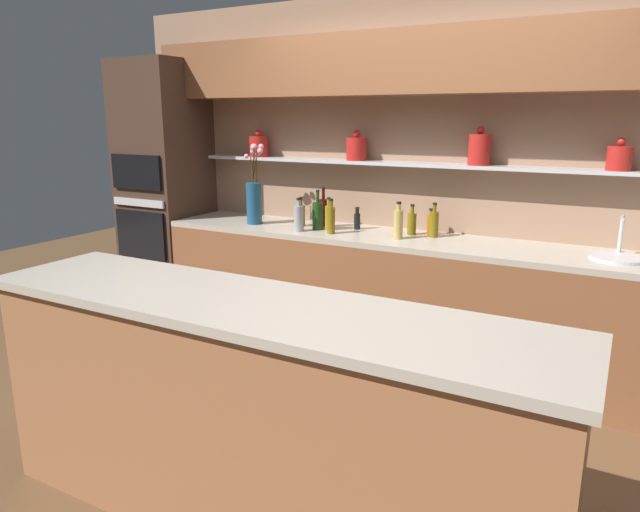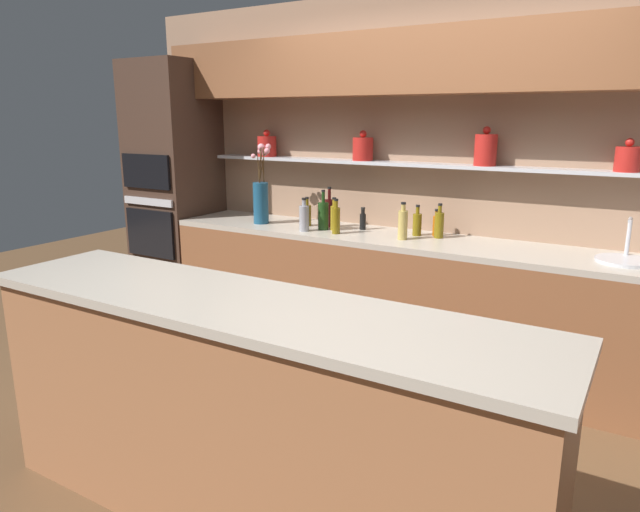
{
  "view_description": "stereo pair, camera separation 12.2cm",
  "coord_description": "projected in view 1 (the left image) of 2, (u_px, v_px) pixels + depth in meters",
  "views": [
    {
      "loc": [
        1.27,
        -2.45,
        1.73
      ],
      "look_at": [
        -0.23,
        0.27,
        0.98
      ],
      "focal_mm": 32.0,
      "sensor_mm": 36.0,
      "label": 1
    },
    {
      "loc": [
        1.37,
        -2.39,
        1.73
      ],
      "look_at": [
        -0.23,
        0.27,
        0.98
      ],
      "focal_mm": 32.0,
      "sensor_mm": 36.0,
      "label": 2
    }
  ],
  "objects": [
    {
      "name": "bottle_oil_3",
      "position": [
        301.0,
        215.0,
        4.37
      ],
      "size": [
        0.07,
        0.07,
        0.22
      ],
      "color": "brown",
      "rests_on": "back_counter_unit"
    },
    {
      "name": "ground_plane",
      "position": [
        332.0,
        446.0,
        3.09
      ],
      "size": [
        12.0,
        12.0,
        0.0
      ],
      "primitive_type": "plane",
      "color": "brown"
    },
    {
      "name": "bottle_wine_1",
      "position": [
        323.0,
        212.0,
        4.32
      ],
      "size": [
        0.07,
        0.07,
        0.31
      ],
      "color": "#380C0C",
      "rests_on": "back_counter_unit"
    },
    {
      "name": "bottle_spirit_7",
      "position": [
        299.0,
        218.0,
        4.16
      ],
      "size": [
        0.07,
        0.07,
        0.25
      ],
      "color": "gray",
      "rests_on": "back_counter_unit"
    },
    {
      "name": "bottle_oil_4",
      "position": [
        412.0,
        223.0,
        4.04
      ],
      "size": [
        0.06,
        0.06,
        0.22
      ],
      "color": "brown",
      "rests_on": "back_counter_unit"
    },
    {
      "name": "bottle_oil_9",
      "position": [
        329.0,
        217.0,
        4.2
      ],
      "size": [
        0.05,
        0.05,
        0.24
      ],
      "color": "olive",
      "rests_on": "back_counter_unit"
    },
    {
      "name": "sink_fixture",
      "position": [
        618.0,
        256.0,
        3.35
      ],
      "size": [
        0.32,
        0.32,
        0.25
      ],
      "color": "#B7B7BC",
      "rests_on": "back_counter_unit"
    },
    {
      "name": "oven_tower",
      "position": [
        166.0,
        193.0,
        4.95
      ],
      "size": [
        0.63,
        0.64,
        2.2
      ],
      "color": "#3D281E",
      "rests_on": "ground_plane"
    },
    {
      "name": "bottle_wine_10",
      "position": [
        318.0,
        215.0,
        4.22
      ],
      "size": [
        0.08,
        0.08,
        0.3
      ],
      "color": "#193814",
      "rests_on": "back_counter_unit"
    },
    {
      "name": "back_wall_unit",
      "position": [
        433.0,
        144.0,
        4.03
      ],
      "size": [
        5.2,
        0.44,
        2.6
      ],
      "color": "#937056",
      "rests_on": "ground_plane"
    },
    {
      "name": "flower_vase",
      "position": [
        254.0,
        197.0,
        4.43
      ],
      "size": [
        0.14,
        0.15,
        0.62
      ],
      "color": "navy",
      "rests_on": "back_counter_unit"
    },
    {
      "name": "bottle_spirit_6",
      "position": [
        398.0,
        223.0,
        3.9
      ],
      "size": [
        0.06,
        0.06,
        0.26
      ],
      "color": "tan",
      "rests_on": "back_counter_unit"
    },
    {
      "name": "bottle_oil_0",
      "position": [
        331.0,
        219.0,
        4.07
      ],
      "size": [
        0.06,
        0.06,
        0.25
      ],
      "color": "brown",
      "rests_on": "back_counter_unit"
    },
    {
      "name": "bottle_sauce_5",
      "position": [
        357.0,
        220.0,
        4.24
      ],
      "size": [
        0.05,
        0.05,
        0.17
      ],
      "color": "black",
      "rests_on": "back_counter_unit"
    },
    {
      "name": "bottle_sauce_2",
      "position": [
        431.0,
        224.0,
        4.04
      ],
      "size": [
        0.05,
        0.05,
        0.19
      ],
      "color": "#9E4C0A",
      "rests_on": "back_counter_unit"
    },
    {
      "name": "bottle_oil_8",
      "position": [
        434.0,
        223.0,
        3.96
      ],
      "size": [
        0.06,
        0.06,
        0.24
      ],
      "color": "brown",
      "rests_on": "back_counter_unit"
    },
    {
      "name": "back_counter_unit",
      "position": [
        397.0,
        299.0,
        4.1
      ],
      "size": [
        3.66,
        0.62,
        0.92
      ],
      "color": "brown",
      "rests_on": "ground_plane"
    },
    {
      "name": "island_counter",
      "position": [
        257.0,
        417.0,
        2.38
      ],
      "size": [
        2.54,
        0.61,
        1.02
      ],
      "color": "#99603D",
      "rests_on": "ground_plane"
    }
  ]
}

